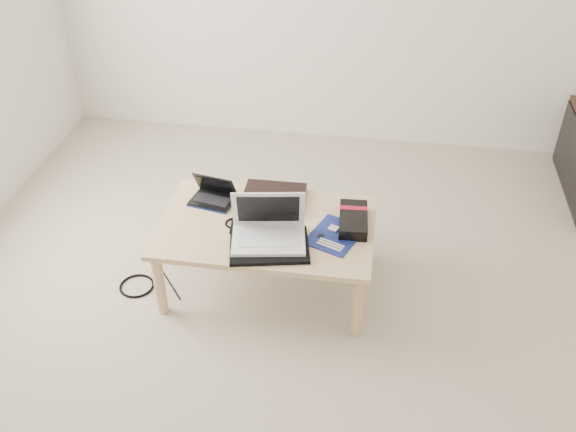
% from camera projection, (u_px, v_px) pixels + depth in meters
% --- Properties ---
extents(ground, '(4.00, 4.00, 0.00)m').
position_uv_depth(ground, '(295.00, 325.00, 3.26)').
color(ground, beige).
rests_on(ground, ground).
extents(coffee_table, '(1.10, 0.70, 0.40)m').
position_uv_depth(coffee_table, '(267.00, 232.00, 3.31)').
color(coffee_table, '#D3B07F').
rests_on(coffee_table, ground).
extents(book, '(0.34, 0.28, 0.03)m').
position_uv_depth(book, '(274.00, 197.00, 3.45)').
color(book, black).
rests_on(book, coffee_table).
extents(netbook, '(0.26, 0.21, 0.15)m').
position_uv_depth(netbook, '(213.00, 196.00, 3.44)').
color(netbook, black).
rests_on(netbook, coffee_table).
extents(tablet, '(0.26, 0.21, 0.01)m').
position_uv_depth(tablet, '(255.00, 223.00, 3.28)').
color(tablet, black).
rests_on(tablet, coffee_table).
extents(remote, '(0.08, 0.21, 0.02)m').
position_uv_depth(remote, '(288.00, 213.00, 3.35)').
color(remote, silver).
rests_on(remote, coffee_table).
extents(neoprene_sleeve, '(0.43, 0.35, 0.02)m').
position_uv_depth(neoprene_sleeve, '(269.00, 246.00, 3.13)').
color(neoprene_sleeve, black).
rests_on(neoprene_sleeve, coffee_table).
extents(white_laptop, '(0.39, 0.31, 0.25)m').
position_uv_depth(white_laptop, '(268.00, 229.00, 3.13)').
color(white_laptop, white).
rests_on(white_laptop, neoprene_sleeve).
extents(motherboard, '(0.32, 0.35, 0.01)m').
position_uv_depth(motherboard, '(335.00, 235.00, 3.20)').
color(motherboard, '#0D1853').
rests_on(motherboard, coffee_table).
extents(gpu_box, '(0.16, 0.29, 0.06)m').
position_uv_depth(gpu_box, '(353.00, 220.00, 3.26)').
color(gpu_box, black).
rests_on(gpu_box, coffee_table).
extents(cable_coil, '(0.09, 0.09, 0.01)m').
position_uv_depth(cable_coil, '(234.00, 223.00, 3.28)').
color(cable_coil, black).
rests_on(cable_coil, coffee_table).
extents(floor_cable_coil, '(0.23, 0.23, 0.01)m').
position_uv_depth(floor_cable_coil, '(137.00, 286.00, 3.49)').
color(floor_cable_coil, black).
rests_on(floor_cable_coil, ground).
extents(floor_cable_trail, '(0.25, 0.30, 0.01)m').
position_uv_depth(floor_cable_trail, '(167.00, 278.00, 3.54)').
color(floor_cable_trail, black).
rests_on(floor_cable_trail, ground).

